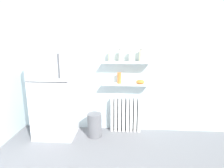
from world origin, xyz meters
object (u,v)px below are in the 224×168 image
(storage_jar_2, at_px, (132,56))
(trash_bin, at_px, (95,125))
(refrigerator, at_px, (54,92))
(shelf_bowl, at_px, (140,82))
(radiator, at_px, (126,115))
(storage_jar_0, at_px, (111,56))
(storage_jar_1, at_px, (121,56))
(storage_jar_3, at_px, (142,56))
(vase, at_px, (119,78))

(storage_jar_2, xyz_separation_m, trash_bin, (-0.69, -0.23, -1.29))
(refrigerator, bearing_deg, shelf_bowl, 7.40)
(radiator, bearing_deg, storage_jar_2, -17.39)
(storage_jar_0, xyz_separation_m, storage_jar_2, (0.38, -0.00, -0.00))
(storage_jar_1, bearing_deg, trash_bin, -155.01)
(refrigerator, relative_size, storage_jar_0, 8.23)
(storage_jar_0, xyz_separation_m, trash_bin, (-0.30, -0.23, -1.29))
(storage_jar_1, distance_m, trash_bin, 1.41)
(refrigerator, relative_size, storage_jar_3, 7.33)
(storage_jar_0, distance_m, trash_bin, 1.35)
(shelf_bowl, bearing_deg, storage_jar_0, 180.00)
(storage_jar_1, bearing_deg, radiator, 17.39)
(storage_jar_2, height_order, storage_jar_3, storage_jar_3)
(refrigerator, bearing_deg, storage_jar_2, 8.29)
(storage_jar_0, bearing_deg, storage_jar_1, 0.00)
(vase, relative_size, shelf_bowl, 1.26)
(trash_bin, bearing_deg, storage_jar_3, 14.71)
(radiator, relative_size, storage_jar_3, 2.92)
(radiator, xyz_separation_m, vase, (-0.13, -0.03, 0.76))
(radiator, distance_m, shelf_bowl, 0.74)
(trash_bin, bearing_deg, refrigerator, 178.38)
(shelf_bowl, bearing_deg, storage_jar_2, -180.00)
(storage_jar_3, bearing_deg, storage_jar_1, -180.00)
(radiator, xyz_separation_m, storage_jar_0, (-0.29, -0.03, 1.17))
(storage_jar_3, relative_size, vase, 1.11)
(refrigerator, distance_m, vase, 1.25)
(storage_jar_0, relative_size, shelf_bowl, 1.25)
(vase, distance_m, shelf_bowl, 0.41)
(storage_jar_0, distance_m, vase, 0.44)
(refrigerator, xyz_separation_m, storage_jar_2, (1.44, 0.21, 0.65))
(storage_jar_1, height_order, storage_jar_2, storage_jar_1)
(storage_jar_2, distance_m, storage_jar_3, 0.19)
(storage_jar_1, bearing_deg, vase, 180.00)
(refrigerator, relative_size, radiator, 2.51)
(storage_jar_0, bearing_deg, refrigerator, -168.76)
(vase, bearing_deg, radiator, 12.83)
(refrigerator, xyz_separation_m, trash_bin, (0.75, -0.02, -0.64))
(shelf_bowl, height_order, trash_bin, shelf_bowl)
(refrigerator, bearing_deg, radiator, 10.12)
(storage_jar_2, bearing_deg, storage_jar_1, 180.00)
(storage_jar_0, distance_m, storage_jar_2, 0.38)
(radiator, xyz_separation_m, trash_bin, (-0.59, -0.26, -0.12))
(storage_jar_2, xyz_separation_m, vase, (-0.23, 0.00, -0.41))
(storage_jar_1, distance_m, vase, 0.43)
(storage_jar_1, relative_size, trash_bin, 0.51)
(trash_bin, bearing_deg, shelf_bowl, 14.98)
(storage_jar_1, relative_size, storage_jar_3, 0.98)
(refrigerator, bearing_deg, storage_jar_1, 9.54)
(radiator, relative_size, shelf_bowl, 4.08)
(storage_jar_0, relative_size, vase, 0.99)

